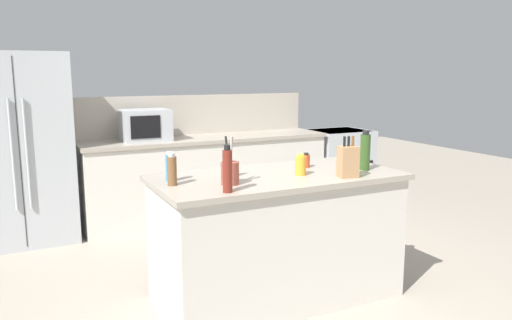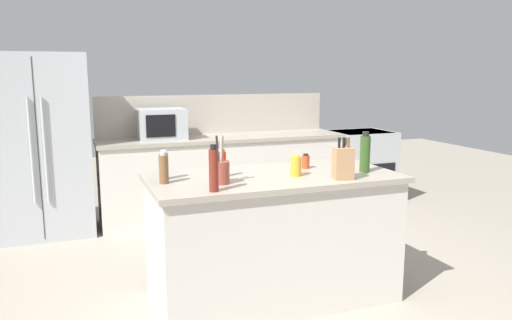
# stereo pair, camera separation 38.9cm
# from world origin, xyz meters

# --- Properties ---
(ground_plane) EXTENTS (14.00, 14.00, 0.00)m
(ground_plane) POSITION_xyz_m (0.00, 0.00, 0.00)
(ground_plane) COLOR gray
(back_counter_run) EXTENTS (2.82, 0.66, 0.94)m
(back_counter_run) POSITION_xyz_m (0.30, 2.20, 0.47)
(back_counter_run) COLOR beige
(back_counter_run) RESTS_ON ground_plane
(wall_backsplash) EXTENTS (2.78, 0.03, 0.46)m
(wall_backsplash) POSITION_xyz_m (0.30, 2.52, 1.17)
(wall_backsplash) COLOR #B2A899
(wall_backsplash) RESTS_ON back_counter_run
(kitchen_island) EXTENTS (1.79, 0.87, 0.94)m
(kitchen_island) POSITION_xyz_m (0.00, 0.00, 0.47)
(kitchen_island) COLOR beige
(kitchen_island) RESTS_ON ground_plane
(refrigerator) EXTENTS (0.97, 0.75, 1.86)m
(refrigerator) POSITION_xyz_m (-1.64, 2.25, 0.93)
(refrigerator) COLOR #ADB2B7
(refrigerator) RESTS_ON ground_plane
(range_oven) EXTENTS (0.76, 0.65, 0.92)m
(range_oven) POSITION_xyz_m (2.13, 2.20, 0.47)
(range_oven) COLOR #ADB2B7
(range_oven) RESTS_ON ground_plane
(microwave) EXTENTS (0.50, 0.39, 0.33)m
(microwave) POSITION_xyz_m (-0.40, 2.20, 1.11)
(microwave) COLOR #ADB2B7
(microwave) RESTS_ON back_counter_run
(knife_block) EXTENTS (0.15, 0.12, 0.29)m
(knife_block) POSITION_xyz_m (0.39, -0.31, 1.05)
(knife_block) COLOR #A87C54
(knife_block) RESTS_ON kitchen_island
(utensil_crock) EXTENTS (0.12, 0.12, 0.32)m
(utensil_crock) POSITION_xyz_m (-0.44, -0.14, 1.02)
(utensil_crock) COLOR brown
(utensil_crock) RESTS_ON kitchen_island
(pepper_grinder) EXTENTS (0.06, 0.06, 0.21)m
(pepper_grinder) POSITION_xyz_m (-0.78, -0.00, 1.04)
(pepper_grinder) COLOR brown
(pepper_grinder) RESTS_ON kitchen_island
(hot_sauce_bottle) EXTENTS (0.05, 0.05, 0.20)m
(hot_sauce_bottle) POSITION_xyz_m (-0.36, 0.06, 1.03)
(hot_sauce_bottle) COLOR red
(hot_sauce_bottle) RESTS_ON kitchen_island
(olive_oil_bottle) EXTENTS (0.07, 0.07, 0.30)m
(olive_oil_bottle) POSITION_xyz_m (0.67, -0.14, 1.08)
(olive_oil_bottle) COLOR #2D4C1E
(olive_oil_bottle) RESTS_ON kitchen_island
(honey_jar) EXTENTS (0.08, 0.08, 0.15)m
(honey_jar) POSITION_xyz_m (0.14, -0.09, 1.01)
(honey_jar) COLOR gold
(honey_jar) RESTS_ON kitchen_island
(dish_soap_bottle) EXTENTS (0.06, 0.06, 0.20)m
(dish_soap_bottle) POSITION_xyz_m (-0.76, 0.13, 1.04)
(dish_soap_bottle) COLOR #3384BC
(dish_soap_bottle) RESTS_ON kitchen_island
(spice_jar_paprika) EXTENTS (0.06, 0.06, 0.11)m
(spice_jar_paprika) POSITION_xyz_m (0.33, 0.14, 0.99)
(spice_jar_paprika) COLOR #B73D1E
(spice_jar_paprika) RESTS_ON kitchen_island
(vinegar_bottle) EXTENTS (0.06, 0.06, 0.29)m
(vinegar_bottle) POSITION_xyz_m (-0.54, -0.34, 1.08)
(vinegar_bottle) COLOR maroon
(vinegar_bottle) RESTS_ON kitchen_island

